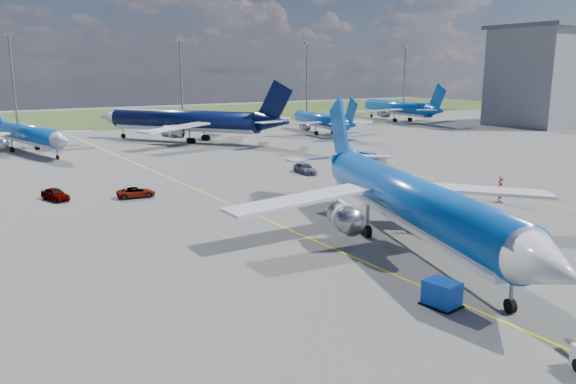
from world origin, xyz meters
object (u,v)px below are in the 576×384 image
baggage_tug_e (356,155)px  service_car_b (136,192)px  service_car_c (305,168)px  warning_post (500,189)px  bg_jet_nnw (30,152)px  uld_container (442,294)px  bg_jet_ne (320,134)px  main_airliner (407,244)px  service_car_a (55,194)px  bg_jet_n (186,141)px  bg_jet_ene (397,121)px  baggage_tug_w (372,157)px

baggage_tug_e → service_car_b: bearing=-148.6°
service_car_c → warning_post: bearing=-66.2°
bg_jet_nnw → uld_container: bg_jet_nnw is taller
bg_jet_ne → service_car_b: bg_jet_ne is taller
service_car_c → main_airliner: bearing=-102.7°
bg_jet_nnw → main_airliner: 79.36m
service_car_b → service_car_c: (25.57, 2.34, 0.09)m
bg_jet_ne → service_car_a: bearing=41.5°
bg_jet_nnw → service_car_a: size_ratio=8.69×
warning_post → bg_jet_n: size_ratio=0.06×
warning_post → main_airliner: bearing=-164.1°
bg_jet_nnw → bg_jet_ene: bearing=-5.4°
uld_container → baggage_tug_e: size_ratio=0.38×
uld_container → baggage_tug_e: (34.65, 50.34, -0.28)m
main_airliner → bg_jet_n: bearing=100.6°
bg_jet_nnw → main_airliner: (18.33, -77.21, 0.00)m
bg_jet_n → service_car_c: bg_jet_n is taller
warning_post → service_car_c: (-8.14, 26.97, -0.80)m
main_airliner → service_car_c: (11.71, 32.63, 0.70)m
warning_post → service_car_c: 28.18m
warning_post → uld_container: bearing=-149.3°
service_car_b → bg_jet_ne: bearing=-45.2°
bg_jet_nnw → baggage_tug_e: (45.53, -37.44, 0.54)m
service_car_b → baggage_tug_w: 42.25m
service_car_a → service_car_c: bearing=-20.3°
service_car_a → bg_jet_ene: bearing=9.5°
bg_jet_n → bg_jet_ne: size_ratio=1.37×
main_airliner → baggage_tug_e: bearing=74.9°
baggage_tug_w → service_car_a: bearing=-174.1°
bg_jet_n → service_car_c: (0.04, -44.16, 0.70)m
warning_post → bg_jet_nnw: bg_jet_nnw is taller
bg_jet_nnw → service_car_c: bg_jet_nnw is taller
main_airliner → service_car_b: (-13.86, 30.29, 0.61)m
bg_jet_nnw → baggage_tug_w: (46.25, -40.63, 0.53)m
warning_post → bg_jet_n: bg_jet_n is taller
service_car_c → baggage_tug_e: service_car_c is taller
bg_jet_ne → baggage_tug_w: 40.15m
uld_container → service_car_b: (-6.41, 40.86, -0.20)m
warning_post → service_car_a: (-41.93, 28.30, -0.79)m
uld_container → service_car_c: size_ratio=0.42×
bg_jet_ne → uld_container: size_ratio=16.94×
main_airliner → uld_container: size_ratio=21.23×
service_car_c → service_car_b: bearing=-167.7°
main_airliner → service_car_b: bearing=133.9°
bg_jet_ene → uld_container: (-90.41, -99.20, 0.82)m
warning_post → bg_jet_ne: bg_jet_ne is taller
bg_jet_n → bg_jet_ne: bearing=138.4°
bg_jet_ene → service_car_b: (-96.82, -58.35, 0.61)m
uld_container → service_car_c: 47.26m
main_airliner → service_car_b: size_ratio=9.84×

